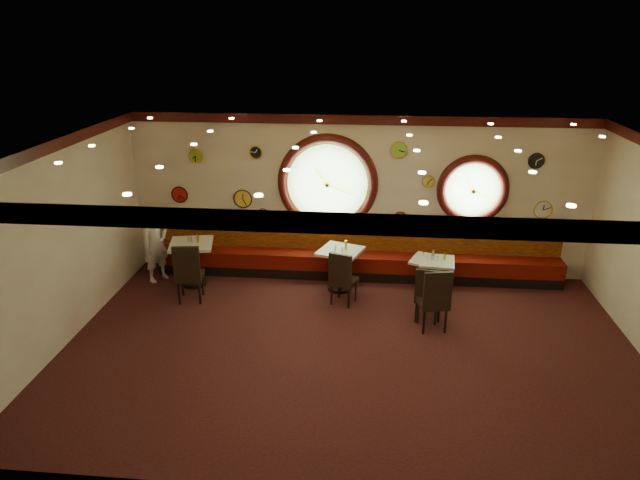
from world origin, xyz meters
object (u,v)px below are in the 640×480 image
(waiter, at_px, (156,244))
(chair_b, at_px, (342,275))
(condiment_b_salt, at_px, (335,247))
(condiment_d_pepper, at_px, (437,259))
(condiment_d_salt, at_px, (433,257))
(condiment_b_pepper, at_px, (342,249))
(condiment_b_bottle, at_px, (346,245))
(condiment_c_bottle, at_px, (433,254))
(table_a, at_px, (192,258))
(chair_a, at_px, (188,270))
(condiment_a_salt, at_px, (189,239))
(chair_c, at_px, (435,296))
(table_c, at_px, (428,272))
(condiment_a_bottle, at_px, (198,239))
(condiment_a_pepper, at_px, (191,239))
(table_d, at_px, (436,273))
(condiment_c_pepper, at_px, (432,258))
(table_b, at_px, (340,265))
(condiment_d_bottle, at_px, (445,256))
(condiment_c_salt, at_px, (424,255))
(chair_d, at_px, (428,291))

(waiter, bearing_deg, chair_b, -67.70)
(condiment_b_salt, xyz_separation_m, condiment_d_pepper, (1.89, -0.08, -0.12))
(condiment_d_salt, height_order, condiment_b_pepper, condiment_b_pepper)
(chair_b, bearing_deg, condiment_b_bottle, 106.69)
(condiment_b_salt, relative_size, condiment_c_bottle, 0.59)
(table_a, height_order, chair_a, chair_a)
(condiment_a_salt, distance_m, condiment_c_bottle, 4.65)
(condiment_a_salt, bearing_deg, chair_c, -17.71)
(table_c, xyz_separation_m, chair_a, (-4.35, -0.82, 0.22))
(condiment_a_bottle, bearing_deg, condiment_a_salt, 168.97)
(condiment_a_pepper, distance_m, condiment_b_bottle, 2.96)
(table_d, bearing_deg, chair_c, -96.44)
(condiment_c_pepper, bearing_deg, condiment_b_pepper, -179.42)
(table_c, xyz_separation_m, condiment_a_salt, (-4.58, -0.00, 0.49))
(condiment_b_pepper, height_order, condiment_a_bottle, condiment_a_bottle)
(condiment_c_pepper, bearing_deg, table_d, -1.45)
(table_b, distance_m, condiment_c_bottle, 1.75)
(table_b, bearing_deg, condiment_a_pepper, -179.58)
(chair_a, relative_size, chair_b, 1.10)
(condiment_a_bottle, bearing_deg, chair_b, -12.46)
(table_c, xyz_separation_m, condiment_a_bottle, (-4.39, -0.04, 0.52))
(chair_b, distance_m, condiment_c_pepper, 1.73)
(condiment_c_pepper, xyz_separation_m, condiment_b_bottle, (-1.60, 0.10, 0.17))
(condiment_d_bottle, bearing_deg, condiment_d_pepper, -155.59)
(condiment_a_salt, bearing_deg, condiment_d_bottle, -0.50)
(condiment_c_pepper, relative_size, condiment_a_bottle, 0.68)
(table_a, distance_m, condiment_c_salt, 4.42)
(condiment_d_salt, bearing_deg, chair_a, -170.20)
(table_c, distance_m, condiment_d_pepper, 0.36)
(table_a, height_order, condiment_c_pepper, table_a)
(table_c, bearing_deg, condiment_d_bottle, -9.40)
(table_b, bearing_deg, waiter, 178.40)
(condiment_a_pepper, xyz_separation_m, condiment_c_bottle, (4.58, 0.09, -0.16))
(condiment_a_salt, distance_m, condiment_b_bottle, 3.02)
(condiment_b_salt, distance_m, condiment_a_bottle, 2.64)
(chair_a, height_order, chair_d, chair_a)
(chair_a, xyz_separation_m, waiter, (-0.93, 0.90, 0.12))
(table_d, relative_size, condiment_c_bottle, 4.09)
(chair_d, relative_size, condiment_d_salt, 5.61)
(table_b, height_order, condiment_a_salt, condiment_a_salt)
(table_c, bearing_deg, waiter, 179.15)
(chair_a, xyz_separation_m, chair_d, (4.24, -0.32, -0.08))
(table_b, bearing_deg, chair_b, -83.35)
(chair_b, height_order, condiment_d_pepper, chair_b)
(chair_a, xyz_separation_m, condiment_a_salt, (-0.23, 0.82, 0.27))
(table_a, relative_size, condiment_b_pepper, 8.92)
(chair_d, xyz_separation_m, condiment_a_salt, (-4.47, 1.14, 0.35))
(table_c, distance_m, condiment_a_salt, 4.60)
(condiment_b_pepper, bearing_deg, condiment_c_salt, 5.83)
(table_c, distance_m, waiter, 5.29)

